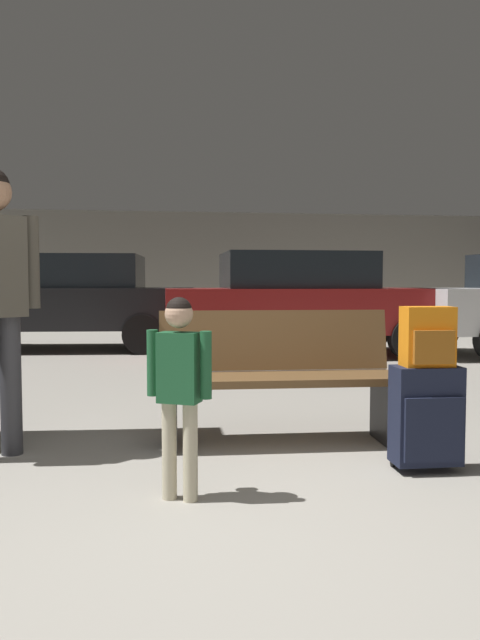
{
  "coord_description": "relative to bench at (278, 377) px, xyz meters",
  "views": [
    {
      "loc": [
        -0.23,
        -2.44,
        1.08
      ],
      "look_at": [
        0.27,
        1.3,
        0.85
      ],
      "focal_mm": 34.61,
      "sensor_mm": 36.0,
      "label": 1
    }
  ],
  "objects": [
    {
      "name": "backpack_bright",
      "position": [
        0.71,
        -0.75,
        0.33
      ],
      "size": [
        0.29,
        0.2,
        0.34
      ],
      "color": "orange",
      "rests_on": "suitcase"
    },
    {
      "name": "parked_car_near",
      "position": [
        1.32,
        4.83,
        0.36
      ],
      "size": [
        4.11,
        1.82,
        1.51
      ],
      "color": "maroon",
      "rests_on": "ground_plane"
    },
    {
      "name": "child",
      "position": [
        -0.7,
        -1.03,
        0.18
      ],
      "size": [
        0.32,
        0.25,
        1.01
      ],
      "color": "beige",
      "rests_on": "ground_plane"
    },
    {
      "name": "suitcase",
      "position": [
        0.71,
        -0.75,
        -0.12
      ],
      "size": [
        0.38,
        0.24,
        0.6
      ],
      "color": "#191E33",
      "rests_on": "ground_plane"
    },
    {
      "name": "bench",
      "position": [
        0.0,
        0.0,
        0.0
      ],
      "size": [
        1.62,
        0.58,
        0.89
      ],
      "color": "brown",
      "rests_on": "ground_plane"
    },
    {
      "name": "garage_back_wall",
      "position": [
        -0.57,
        11.24,
        0.96
      ],
      "size": [
        18.0,
        0.12,
        2.8
      ],
      "primitive_type": "cube",
      "color": "gray",
      "rests_on": "ground_plane"
    },
    {
      "name": "parked_car_far",
      "position": [
        -2.23,
        6.12,
        0.36
      ],
      "size": [
        4.21,
        2.03,
        1.51
      ],
      "color": "black",
      "rests_on": "ground_plane"
    },
    {
      "name": "ground_plane",
      "position": [
        -0.57,
        2.38,
        -0.49
      ],
      "size": [
        18.0,
        18.0,
        0.1
      ],
      "primitive_type": "cube",
      "color": "gray"
    }
  ]
}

